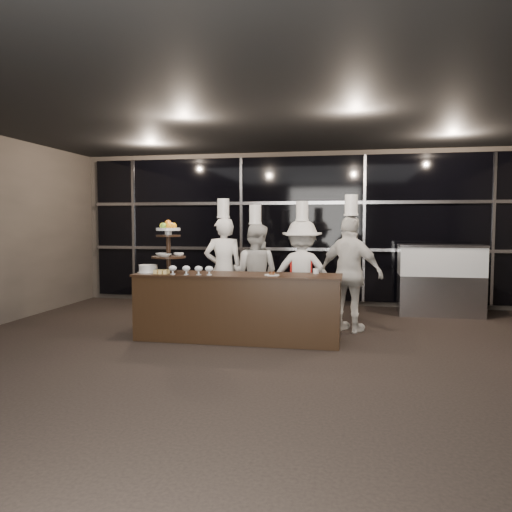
% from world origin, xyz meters
% --- Properties ---
extents(room, '(10.00, 10.00, 10.00)m').
position_xyz_m(room, '(0.00, 0.00, 1.50)').
color(room, black).
rests_on(room, ground).
extents(window_wall, '(8.60, 0.10, 2.80)m').
position_xyz_m(window_wall, '(0.00, 4.94, 1.50)').
color(window_wall, black).
rests_on(window_wall, ground).
extents(buffet_counter, '(2.84, 0.74, 0.92)m').
position_xyz_m(buffet_counter, '(-0.57, 1.84, 0.47)').
color(buffet_counter, black).
rests_on(buffet_counter, ground).
extents(display_stand, '(0.48, 0.48, 0.74)m').
position_xyz_m(display_stand, '(-1.57, 1.84, 1.34)').
color(display_stand, black).
rests_on(display_stand, buffet_counter).
extents(compotes, '(0.63, 0.11, 0.12)m').
position_xyz_m(compotes, '(-1.15, 1.62, 1.00)').
color(compotes, silver).
rests_on(compotes, buffet_counter).
extents(layer_cake, '(0.30, 0.30, 0.11)m').
position_xyz_m(layer_cake, '(-1.85, 1.79, 0.97)').
color(layer_cake, white).
rests_on(layer_cake, buffet_counter).
extents(pastry_squares, '(0.20, 0.13, 0.05)m').
position_xyz_m(pastry_squares, '(-1.61, 1.67, 0.95)').
color(pastry_squares, '#FFD97C').
rests_on(pastry_squares, buffet_counter).
extents(small_plate, '(0.20, 0.20, 0.05)m').
position_xyz_m(small_plate, '(-0.07, 1.74, 0.94)').
color(small_plate, white).
rests_on(small_plate, buffet_counter).
extents(chef_cup, '(0.08, 0.08, 0.07)m').
position_xyz_m(chef_cup, '(0.49, 2.09, 0.96)').
color(chef_cup, white).
rests_on(chef_cup, buffet_counter).
extents(display_case, '(1.43, 0.63, 1.24)m').
position_xyz_m(display_case, '(2.50, 4.30, 0.69)').
color(display_case, '#A5A5AA').
rests_on(display_case, ground).
extents(chef_a, '(0.71, 0.57, 2.01)m').
position_xyz_m(chef_a, '(-1.06, 2.99, 0.88)').
color(chef_a, white).
rests_on(chef_a, ground).
extents(chef_b, '(0.87, 0.72, 1.90)m').
position_xyz_m(chef_b, '(-0.55, 3.03, 0.82)').
color(chef_b, silver).
rests_on(chef_b, ground).
extents(chef_c, '(1.10, 0.66, 1.96)m').
position_xyz_m(chef_c, '(0.21, 2.99, 0.84)').
color(chef_c, white).
rests_on(chef_c, ground).
extents(chef_d, '(1.10, 0.84, 2.03)m').
position_xyz_m(chef_d, '(0.96, 2.67, 0.88)').
color(chef_d, silver).
rests_on(chef_d, ground).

